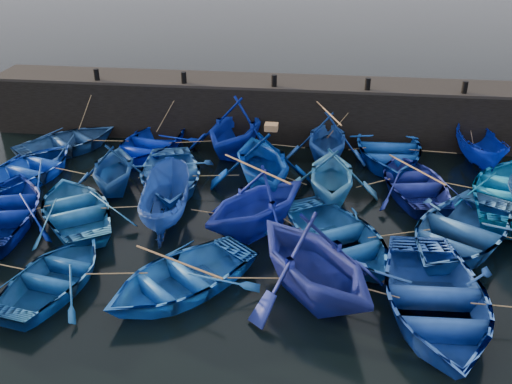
# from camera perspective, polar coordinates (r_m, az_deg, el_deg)

# --- Properties ---
(ground) EXTENTS (120.00, 120.00, 0.00)m
(ground) POSITION_cam_1_polar(r_m,az_deg,el_deg) (17.60, -1.29, -6.75)
(ground) COLOR black
(ground) RESTS_ON ground
(quay_wall) EXTENTS (26.00, 2.50, 2.50)m
(quay_wall) POSITION_cam_1_polar(r_m,az_deg,el_deg) (26.47, 1.96, 8.23)
(quay_wall) COLOR black
(quay_wall) RESTS_ON ground
(quay_top) EXTENTS (26.00, 2.50, 0.12)m
(quay_top) POSITION_cam_1_polar(r_m,az_deg,el_deg) (26.08, 2.00, 10.95)
(quay_top) COLOR black
(quay_top) RESTS_ON quay_wall
(bollard_0) EXTENTS (0.24, 0.24, 0.50)m
(bollard_0) POSITION_cam_1_polar(r_m,az_deg,el_deg) (27.03, -15.66, 11.25)
(bollard_0) COLOR black
(bollard_0) RESTS_ON quay_top
(bollard_1) EXTENTS (0.24, 0.24, 0.50)m
(bollard_1) POSITION_cam_1_polar(r_m,az_deg,el_deg) (25.79, -7.23, 11.29)
(bollard_1) COLOR black
(bollard_1) RESTS_ON quay_top
(bollard_2) EXTENTS (0.24, 0.24, 0.50)m
(bollard_2) POSITION_cam_1_polar(r_m,az_deg,el_deg) (25.13, 1.82, 11.07)
(bollard_2) COLOR black
(bollard_2) RESTS_ON quay_top
(bollard_3) EXTENTS (0.24, 0.24, 0.50)m
(bollard_3) POSITION_cam_1_polar(r_m,az_deg,el_deg) (25.10, 11.11, 10.56)
(bollard_3) COLOR black
(bollard_3) RESTS_ON quay_top
(bollard_4) EXTENTS (0.24, 0.24, 0.50)m
(bollard_4) POSITION_cam_1_polar(r_m,az_deg,el_deg) (25.70, 20.15, 9.81)
(bollard_4) COLOR black
(bollard_4) RESTS_ON quay_top
(boat_0) EXTENTS (5.40, 5.52, 0.94)m
(boat_0) POSITION_cam_1_polar(r_m,az_deg,el_deg) (26.25, -18.28, 4.85)
(boat_0) COLOR navy
(boat_0) RESTS_ON ground
(boat_1) EXTENTS (4.40, 5.42, 0.99)m
(boat_1) POSITION_cam_1_polar(r_m,az_deg,el_deg) (25.07, -10.67, 4.81)
(boat_1) COLOR #031EC3
(boat_1) RESTS_ON ground
(boat_2) EXTENTS (4.95, 5.45, 2.48)m
(boat_2) POSITION_cam_1_polar(r_m,az_deg,el_deg) (24.42, -2.10, 6.55)
(boat_2) COLOR #0820A6
(boat_2) RESTS_ON ground
(boat_3) EXTENTS (3.51, 4.05, 2.10)m
(boat_3) POSITION_cam_1_polar(r_m,az_deg,el_deg) (23.91, 7.12, 5.40)
(boat_3) COLOR #17449F
(boat_3) RESTS_ON ground
(boat_4) EXTENTS (4.31, 5.86, 1.18)m
(boat_4) POSITION_cam_1_polar(r_m,az_deg,el_deg) (24.55, 13.05, 4.34)
(boat_4) COLOR #0B3DA2
(boat_4) RESTS_ON ground
(boat_5) EXTENTS (1.87, 4.13, 1.55)m
(boat_5) POSITION_cam_1_polar(r_m,az_deg,el_deg) (25.03, 21.51, 4.00)
(boat_5) COLOR #031CAB
(boat_5) RESTS_ON ground
(boat_6) EXTENTS (4.44, 5.34, 0.96)m
(boat_6) POSITION_cam_1_polar(r_m,az_deg,el_deg) (24.03, -21.56, 2.27)
(boat_6) COLOR blue
(boat_6) RESTS_ON ground
(boat_7) EXTENTS (3.86, 4.26, 1.94)m
(boat_7) POSITION_cam_1_polar(r_m,az_deg,el_deg) (21.91, -14.03, 2.47)
(boat_7) COLOR navy
(boat_7) RESTS_ON ground
(boat_8) EXTENTS (4.69, 5.71, 1.03)m
(boat_8) POSITION_cam_1_polar(r_m,az_deg,el_deg) (21.86, -8.66, 1.63)
(boat_8) COLOR blue
(boat_8) RESTS_ON ground
(boat_9) EXTENTS (5.16, 5.58, 2.43)m
(boat_9) POSITION_cam_1_polar(r_m,az_deg,el_deg) (21.20, 0.69, 3.19)
(boat_9) COLOR navy
(boat_9) RESTS_ON ground
(boat_10) EXTENTS (3.50, 4.06, 2.12)m
(boat_10) POSITION_cam_1_polar(r_m,az_deg,el_deg) (20.70, 7.62, 1.87)
(boat_10) COLOR #3179C7
(boat_10) RESTS_ON ground
(boat_11) EXTENTS (4.15, 5.22, 0.97)m
(boat_11) POSITION_cam_1_polar(r_m,az_deg,el_deg) (22.01, 15.56, 0.99)
(boat_11) COLOR navy
(boat_11) RESTS_ON ground
(boat_13) EXTENTS (4.87, 5.96, 1.08)m
(boat_13) POSITION_cam_1_polar(r_m,az_deg,el_deg) (21.01, -23.95, -1.59)
(boat_13) COLOR #001475
(boat_13) RESTS_ON ground
(boat_14) EXTENTS (5.42, 5.79, 0.98)m
(boat_14) POSITION_cam_1_polar(r_m,az_deg,el_deg) (20.32, -17.56, -1.56)
(boat_14) COLOR #195A95
(boat_14) RESTS_ON ground
(boat_15) EXTENTS (2.04, 4.28, 1.60)m
(boat_15) POSITION_cam_1_polar(r_m,az_deg,el_deg) (19.39, -9.12, -0.94)
(boat_15) COLOR navy
(boat_15) RESTS_ON ground
(boat_16) EXTENTS (5.63, 5.72, 2.28)m
(boat_16) POSITION_cam_1_polar(r_m,az_deg,el_deg) (18.42, 0.04, -0.95)
(boat_16) COLOR #112294
(boat_16) RESTS_ON ground
(boat_17) EXTENTS (5.72, 6.18, 1.05)m
(boat_17) POSITION_cam_1_polar(r_m,az_deg,el_deg) (17.89, 8.24, -4.45)
(boat_17) COLOR #1655A6
(boat_17) RESTS_ON ground
(boat_18) EXTENTS (6.29, 6.79, 1.15)m
(boat_18) POSITION_cam_1_polar(r_m,az_deg,el_deg) (19.03, 19.67, -3.66)
(boat_18) COLOR #245794
(boat_18) RESTS_ON ground
(boat_21) EXTENTS (3.70, 4.65, 0.87)m
(boat_21) POSITION_cam_1_polar(r_m,az_deg,el_deg) (17.12, -19.41, -7.85)
(boat_21) COLOR navy
(boat_21) RESTS_ON ground
(boat_22) EXTENTS (5.60, 5.73, 0.97)m
(boat_22) POSITION_cam_1_polar(r_m,az_deg,el_deg) (16.14, -7.69, -8.44)
(boat_22) COLOR blue
(boat_22) RESTS_ON ground
(boat_23) EXTENTS (6.19, 6.31, 2.52)m
(boat_23) POSITION_cam_1_polar(r_m,az_deg,el_deg) (15.43, 5.76, -6.68)
(boat_23) COLOR navy
(boat_23) RESTS_ON ground
(boat_24) EXTENTS (4.36, 5.91, 1.19)m
(boat_24) POSITION_cam_1_polar(r_m,az_deg,el_deg) (15.74, 17.48, -10.18)
(boat_24) COLOR #1C47A5
(boat_24) RESTS_ON ground
(wooden_crate) EXTENTS (0.48, 0.44, 0.23)m
(wooden_crate) POSITION_cam_1_polar(r_m,az_deg,el_deg) (20.67, 1.54, 6.52)
(wooden_crate) COLOR olive
(wooden_crate) RESTS_ON boat_9
(mooring_ropes) EXTENTS (17.48, 11.71, 2.10)m
(mooring_ropes) POSITION_cam_1_polar(r_m,az_deg,el_deg) (21.34, 1.23, 2.32)
(mooring_ropes) COLOR tan
(mooring_ropes) RESTS_ON ground
(loose_oars) EXTENTS (9.50, 11.68, 1.37)m
(loose_oars) POSITION_cam_1_polar(r_m,az_deg,el_deg) (19.47, 4.96, 2.12)
(loose_oars) COLOR #99724C
(loose_oars) RESTS_ON ground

